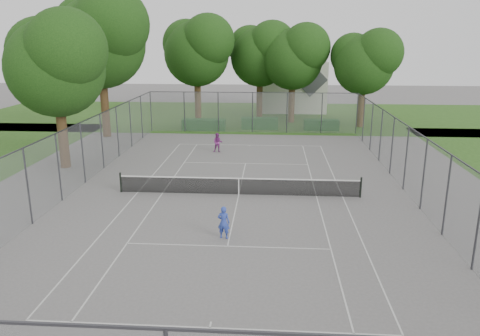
# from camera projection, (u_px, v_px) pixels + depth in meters

# --- Properties ---
(ground) EXTENTS (120.00, 120.00, 0.00)m
(ground) POSITION_uv_depth(u_px,v_px,m) (239.00, 195.00, 24.92)
(ground) COLOR #625F5D
(ground) RESTS_ON ground
(grass_far) EXTENTS (60.00, 20.00, 0.00)m
(grass_far) POSITION_uv_depth(u_px,v_px,m) (256.00, 116.00, 49.89)
(grass_far) COLOR #284F16
(grass_far) RESTS_ON ground
(court_markings) EXTENTS (11.03, 23.83, 0.01)m
(court_markings) POSITION_uv_depth(u_px,v_px,m) (239.00, 195.00, 24.92)
(court_markings) COLOR beige
(court_markings) RESTS_ON ground
(tennis_net) EXTENTS (12.87, 0.10, 1.10)m
(tennis_net) POSITION_uv_depth(u_px,v_px,m) (239.00, 186.00, 24.78)
(tennis_net) COLOR black
(tennis_net) RESTS_ON ground
(perimeter_fence) EXTENTS (18.08, 34.08, 3.52)m
(perimeter_fence) POSITION_uv_depth(u_px,v_px,m) (239.00, 162.00, 24.43)
(perimeter_fence) COLOR #38383D
(perimeter_fence) RESTS_ON ground
(tree_far_left) EXTENTS (7.16, 6.54, 10.29)m
(tree_far_left) POSITION_uv_depth(u_px,v_px,m) (197.00, 48.00, 44.69)
(tree_far_left) COLOR #3D2916
(tree_far_left) RESTS_ON ground
(tree_far_midleft) EXTENTS (6.77, 6.18, 9.73)m
(tree_far_midleft) POSITION_uv_depth(u_px,v_px,m) (261.00, 52.00, 46.39)
(tree_far_midleft) COLOR #3D2916
(tree_far_midleft) RESTS_ON ground
(tree_far_midright) EXTENTS (6.58, 6.01, 9.46)m
(tree_far_midright) POSITION_uv_depth(u_px,v_px,m) (294.00, 55.00, 44.37)
(tree_far_midright) COLOR #3D2916
(tree_far_midright) RESTS_ON ground
(tree_far_right) EXTENTS (6.21, 5.67, 8.92)m
(tree_far_right) POSITION_uv_depth(u_px,v_px,m) (365.00, 60.00, 42.15)
(tree_far_right) COLOR #3D2916
(tree_far_right) RESTS_ON ground
(tree_side_back) EXTENTS (8.34, 7.62, 11.99)m
(tree_side_back) POSITION_uv_depth(u_px,v_px,m) (100.00, 35.00, 37.31)
(tree_side_back) COLOR #3D2916
(tree_side_back) RESTS_ON ground
(tree_side_front) EXTENTS (6.84, 6.24, 9.83)m
(tree_side_front) POSITION_uv_depth(u_px,v_px,m) (56.00, 60.00, 28.36)
(tree_side_front) COLOR #3D2916
(tree_side_front) RESTS_ON ground
(hedge_left) EXTENTS (3.87, 1.16, 0.97)m
(hedge_left) POSITION_uv_depth(u_px,v_px,m) (204.00, 124.00, 42.24)
(hedge_left) COLOR #164618
(hedge_left) RESTS_ON ground
(hedge_mid) EXTENTS (3.31, 0.95, 1.04)m
(hedge_mid) POSITION_uv_depth(u_px,v_px,m) (260.00, 123.00, 42.63)
(hedge_mid) COLOR #164618
(hedge_mid) RESTS_ON ground
(hedge_right) EXTENTS (3.09, 1.13, 0.93)m
(hedge_right) POSITION_uv_depth(u_px,v_px,m) (321.00, 125.00, 42.24)
(hedge_right) COLOR #164618
(hedge_right) RESTS_ON ground
(house) EXTENTS (7.39, 5.73, 9.20)m
(house) POSITION_uv_depth(u_px,v_px,m) (292.00, 78.00, 52.59)
(house) COLOR silver
(house) RESTS_ON ground
(girl_player) EXTENTS (0.56, 0.41, 1.41)m
(girl_player) POSITION_uv_depth(u_px,v_px,m) (224.00, 222.00, 19.36)
(girl_player) COLOR #2E44AC
(girl_player) RESTS_ON ground
(woman_player) EXTENTS (0.71, 0.57, 1.42)m
(woman_player) POSITION_uv_depth(u_px,v_px,m) (218.00, 143.00, 33.97)
(woman_player) COLOR #7E2A78
(woman_player) RESTS_ON ground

